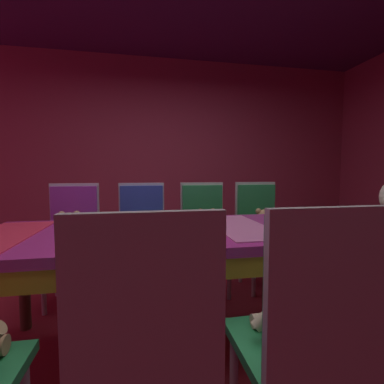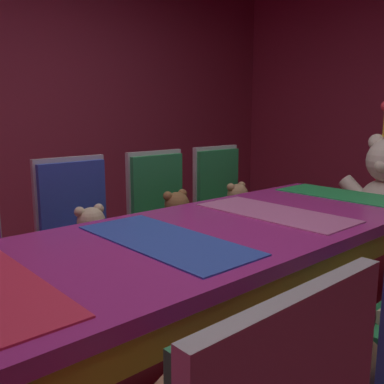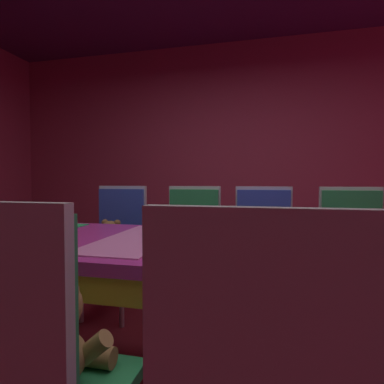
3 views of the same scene
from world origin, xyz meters
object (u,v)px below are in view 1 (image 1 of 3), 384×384
chair_left_0 (74,229)px  teddy_left_2 (207,228)px  chair_left_1 (142,226)px  chair_right_1 (146,343)px  teddy_left_1 (142,231)px  chair_left_3 (258,222)px  banquet_table (187,242)px  teddy_right_2 (289,310)px  teddy_left_0 (69,233)px  chair_left_2 (204,224)px  teddy_left_3 (265,227)px  teddy_right_1 (146,318)px  chair_right_2 (313,325)px

chair_left_0 → teddy_left_2: bearing=81.8°
chair_left_1 → chair_right_1: size_ratio=1.00×
teddy_left_1 → chair_left_3: size_ratio=0.31×
teddy_left_1 → chair_right_1: bearing=0.3°
banquet_table → chair_left_0: 1.20m
teddy_left_2 → teddy_right_2: bearing=-1.3°
banquet_table → teddy_left_0: teddy_left_0 is taller
chair_left_2 → teddy_left_2: size_ratio=3.06×
chair_left_0 → chair_right_1: (1.69, 0.59, 0.00)m
teddy_left_2 → teddy_right_2: size_ratio=1.15×
chair_left_3 → teddy_left_3: size_ratio=3.20×
chair_left_1 → teddy_left_2: size_ratio=3.06×
chair_left_3 → teddy_right_1: 1.89m
teddy_left_3 → chair_left_3: bearing=180.0°
banquet_table → chair_left_2: chair_left_2 is taller
teddy_left_0 → chair_right_2: size_ratio=0.33×
teddy_left_0 → chair_left_2: bearing=96.3°
chair_left_3 → teddy_left_1: bearing=-82.8°
chair_left_2 → teddy_right_2: (1.53, -0.03, -0.02)m
teddy_left_1 → teddy_right_2: teddy_left_1 is taller
chair_left_1 → teddy_left_3: (0.15, 1.11, -0.01)m
teddy_left_1 → chair_right_2: (1.54, 0.53, 0.01)m
teddy_left_0 → chair_left_3: chair_left_3 is taller
teddy_left_0 → teddy_left_1: teddy_left_0 is taller
chair_right_1 → chair_left_0: bearing=19.2°
chair_left_3 → teddy_left_3: (0.14, -0.00, -0.01)m
teddy_left_1 → chair_left_2: bearing=103.3°
teddy_left_2 → chair_right_2: (1.53, -0.03, 0.01)m
teddy_right_1 → banquet_table: bearing=-20.3°
chair_left_3 → chair_right_2: same height
teddy_left_2 → teddy_right_1: (1.38, -0.56, 0.00)m
banquet_table → chair_left_0: (-0.84, -0.85, -0.06)m
teddy_right_2 → chair_left_3: bearing=-20.5°
teddy_left_3 → teddy_right_2: 1.51m
teddy_left_3 → chair_right_2: chair_right_2 is taller
teddy_left_0 → teddy_right_1: teddy_left_0 is taller
teddy_left_1 → chair_left_1: bearing=180.0°
chair_right_1 → teddy_left_3: bearing=-35.7°
chair_left_1 → chair_left_3: same height
teddy_left_1 → teddy_left_3: teddy_left_1 is taller
teddy_left_2 → teddy_left_3: size_ratio=1.04×
banquet_table → teddy_right_2: size_ratio=8.44×
chair_left_2 → chair_right_2: same height
chair_left_1 → chair_left_3: (0.00, 1.11, 0.00)m
teddy_right_1 → teddy_right_2: 0.52m
teddy_left_0 → teddy_left_2: (0.02, 1.14, -0.00)m
teddy_left_0 → chair_left_3: 1.69m
chair_left_0 → chair_right_1: same height
chair_left_0 → chair_left_2: bearing=89.0°
chair_left_1 → teddy_left_3: 1.12m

